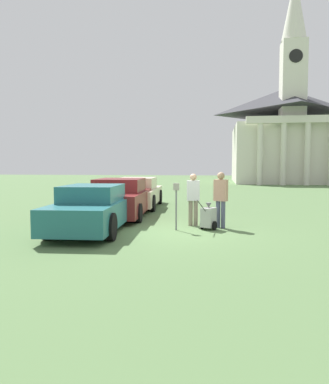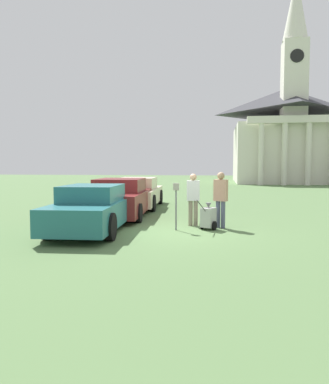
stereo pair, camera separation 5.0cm
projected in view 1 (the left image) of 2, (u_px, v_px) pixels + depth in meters
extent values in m
plane|color=#517042|center=(169.00, 232.00, 11.35)|extent=(120.00, 120.00, 0.00)
cube|color=#23666B|center=(95.00, 212.00, 11.57)|extent=(2.10, 5.14, 0.72)
cube|color=#23666B|center=(92.00, 193.00, 11.32)|extent=(1.71, 2.21, 0.49)
cylinder|color=black|center=(82.00, 212.00, 13.21)|extent=(0.22, 0.76, 0.75)
cylinder|color=black|center=(131.00, 212.00, 13.06)|extent=(0.22, 0.76, 0.75)
cylinder|color=black|center=(47.00, 226.00, 10.10)|extent=(0.22, 0.76, 0.75)
cylinder|color=black|center=(111.00, 227.00, 9.95)|extent=(0.22, 0.76, 0.75)
cube|color=maroon|center=(121.00, 201.00, 14.76)|extent=(2.25, 5.35, 0.80)
cube|color=maroon|center=(120.00, 185.00, 14.50)|extent=(1.84, 2.30, 0.50)
cylinder|color=black|center=(107.00, 203.00, 16.47)|extent=(0.22, 0.69, 0.68)
cylinder|color=black|center=(150.00, 203.00, 16.31)|extent=(0.22, 0.69, 0.68)
cylinder|color=black|center=(86.00, 212.00, 13.24)|extent=(0.22, 0.69, 0.68)
cylinder|color=black|center=(139.00, 213.00, 13.08)|extent=(0.22, 0.69, 0.68)
cube|color=beige|center=(138.00, 196.00, 17.81)|extent=(2.14, 5.19, 0.70)
cube|color=beige|center=(137.00, 183.00, 17.56)|extent=(1.74, 2.23, 0.52)
cylinder|color=black|center=(125.00, 197.00, 19.46)|extent=(0.22, 0.74, 0.73)
cylinder|color=black|center=(160.00, 197.00, 19.31)|extent=(0.22, 0.74, 0.73)
cylinder|color=black|center=(112.00, 203.00, 16.33)|extent=(0.22, 0.74, 0.73)
cylinder|color=black|center=(153.00, 203.00, 16.17)|extent=(0.22, 0.74, 0.73)
cylinder|color=slate|center=(176.00, 210.00, 11.56)|extent=(0.05, 0.05, 1.24)
cube|color=gray|center=(176.00, 187.00, 11.51)|extent=(0.18, 0.09, 0.22)
cylinder|color=gray|center=(196.00, 213.00, 12.42)|extent=(0.14, 0.14, 0.84)
cylinder|color=gray|center=(191.00, 213.00, 12.43)|extent=(0.14, 0.14, 0.84)
cube|color=silver|center=(193.00, 191.00, 12.37)|extent=(0.43, 0.24, 0.67)
sphere|color=tan|center=(193.00, 177.00, 12.34)|extent=(0.23, 0.23, 0.23)
cylinder|color=#515670|center=(223.00, 215.00, 11.96)|extent=(0.14, 0.14, 0.87)
cylinder|color=#515670|center=(218.00, 214.00, 12.04)|extent=(0.14, 0.14, 0.87)
cube|color=tan|center=(221.00, 190.00, 11.94)|extent=(0.47, 0.34, 0.69)
sphere|color=tan|center=(221.00, 176.00, 11.91)|extent=(0.24, 0.24, 0.24)
cube|color=#B2B2AD|center=(209.00, 217.00, 11.69)|extent=(0.51, 0.55, 0.60)
cone|color=#59595B|center=(209.00, 205.00, 11.66)|extent=(0.18, 0.18, 0.16)
cylinder|color=#4C4C4C|center=(202.00, 206.00, 11.27)|extent=(0.28, 0.55, 0.43)
cylinder|color=black|center=(202.00, 225.00, 11.82)|extent=(0.16, 0.27, 0.28)
cylinder|color=black|center=(215.00, 226.00, 11.59)|extent=(0.16, 0.27, 0.28)
cube|color=silver|center=(283.00, 154.00, 43.46)|extent=(11.29, 12.47, 6.42)
pyramid|color=#333338|center=(285.00, 101.00, 43.02)|extent=(11.52, 12.72, 2.89)
cylinder|color=silver|center=(260.00, 154.00, 37.21)|extent=(0.56, 0.56, 6.10)
cylinder|color=silver|center=(283.00, 154.00, 36.89)|extent=(0.56, 0.56, 6.10)
cylinder|color=silver|center=(307.00, 154.00, 36.57)|extent=(0.56, 0.56, 6.10)
cube|color=silver|center=(296.00, 119.00, 36.48)|extent=(9.60, 0.70, 0.70)
cube|color=silver|center=(293.00, 82.00, 38.26)|extent=(2.40, 2.40, 8.12)
cylinder|color=black|center=(296.00, 56.00, 36.89)|extent=(1.32, 0.06, 1.32)
cone|color=silver|center=(295.00, 7.00, 37.71)|extent=(2.52, 2.52, 6.75)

